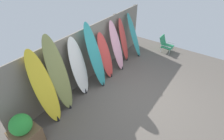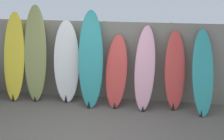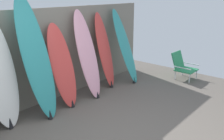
{
  "view_description": "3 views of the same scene",
  "coord_description": "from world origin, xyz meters",
  "px_view_note": "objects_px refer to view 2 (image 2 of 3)",
  "views": [
    {
      "loc": [
        -3.65,
        -1.46,
        3.75
      ],
      "look_at": [
        -0.49,
        0.78,
        1.0
      ],
      "focal_mm": 28.0,
      "sensor_mm": 36.0,
      "label": 1
    },
    {
      "loc": [
        1.26,
        -4.77,
        2.75
      ],
      "look_at": [
        0.36,
        0.79,
        1.05
      ],
      "focal_mm": 50.0,
      "sensor_mm": 36.0,
      "label": 2
    },
    {
      "loc": [
        -2.43,
        -1.96,
        2.08
      ],
      "look_at": [
        0.48,
        0.54,
        0.87
      ],
      "focal_mm": 40.0,
      "sensor_mm": 36.0,
      "label": 3
    }
  ],
  "objects_px": {
    "surfboard_olive_1": "(35,54)",
    "surfboard_red_4": "(116,72)",
    "surfboard_yellow_0": "(14,57)",
    "surfboard_white_2": "(67,63)",
    "surfboard_teal_7": "(203,73)",
    "surfboard_teal_3": "(91,60)",
    "surfboard_pink_5": "(145,69)",
    "surfboard_red_6": "(175,71)"
  },
  "relations": [
    {
      "from": "surfboard_teal_3",
      "to": "surfboard_white_2",
      "type": "bearing_deg",
      "value": 167.3
    },
    {
      "from": "surfboard_yellow_0",
      "to": "surfboard_teal_7",
      "type": "distance_m",
      "value": 4.17
    },
    {
      "from": "surfboard_olive_1",
      "to": "surfboard_teal_7",
      "type": "distance_m",
      "value": 3.68
    },
    {
      "from": "surfboard_red_4",
      "to": "surfboard_teal_3",
      "type": "bearing_deg",
      "value": -175.35
    },
    {
      "from": "surfboard_teal_3",
      "to": "surfboard_pink_5",
      "type": "relative_size",
      "value": 1.18
    },
    {
      "from": "surfboard_teal_3",
      "to": "surfboard_pink_5",
      "type": "xyz_separation_m",
      "value": [
        1.17,
        0.02,
        -0.15
      ]
    },
    {
      "from": "surfboard_white_2",
      "to": "surfboard_teal_7",
      "type": "bearing_deg",
      "value": -3.01
    },
    {
      "from": "surfboard_white_2",
      "to": "surfboard_red_6",
      "type": "height_order",
      "value": "surfboard_white_2"
    },
    {
      "from": "surfboard_teal_3",
      "to": "surfboard_red_6",
      "type": "relative_size",
      "value": 1.25
    },
    {
      "from": "surfboard_white_2",
      "to": "surfboard_red_6",
      "type": "xyz_separation_m",
      "value": [
        2.39,
        -0.02,
        -0.08
      ]
    },
    {
      "from": "surfboard_olive_1",
      "to": "surfboard_teal_3",
      "type": "distance_m",
      "value": 1.31
    },
    {
      "from": "surfboard_white_2",
      "to": "surfboard_teal_3",
      "type": "relative_size",
      "value": 0.88
    },
    {
      "from": "surfboard_pink_5",
      "to": "surfboard_red_6",
      "type": "bearing_deg",
      "value": 9.03
    },
    {
      "from": "surfboard_yellow_0",
      "to": "surfboard_pink_5",
      "type": "relative_size",
      "value": 1.14
    },
    {
      "from": "surfboard_white_2",
      "to": "surfboard_teal_7",
      "type": "relative_size",
      "value": 1.07
    },
    {
      "from": "surfboard_red_4",
      "to": "surfboard_olive_1",
      "type": "bearing_deg",
      "value": 177.87
    },
    {
      "from": "surfboard_pink_5",
      "to": "surfboard_teal_7",
      "type": "relative_size",
      "value": 1.03
    },
    {
      "from": "surfboard_teal_3",
      "to": "surfboard_pink_5",
      "type": "height_order",
      "value": "surfboard_teal_3"
    },
    {
      "from": "surfboard_teal_3",
      "to": "surfboard_red_4",
      "type": "bearing_deg",
      "value": 4.65
    },
    {
      "from": "surfboard_olive_1",
      "to": "surfboard_red_6",
      "type": "distance_m",
      "value": 3.12
    },
    {
      "from": "surfboard_yellow_0",
      "to": "surfboard_teal_3",
      "type": "bearing_deg",
      "value": -2.16
    },
    {
      "from": "surfboard_olive_1",
      "to": "surfboard_white_2",
      "type": "height_order",
      "value": "surfboard_olive_1"
    },
    {
      "from": "surfboard_teal_7",
      "to": "surfboard_red_6",
      "type": "bearing_deg",
      "value": 166.14
    },
    {
      "from": "surfboard_pink_5",
      "to": "surfboard_red_6",
      "type": "xyz_separation_m",
      "value": [
        0.63,
        0.1,
        -0.05
      ]
    },
    {
      "from": "surfboard_white_2",
      "to": "surfboard_teal_3",
      "type": "distance_m",
      "value": 0.62
    },
    {
      "from": "surfboard_olive_1",
      "to": "surfboard_red_4",
      "type": "height_order",
      "value": "surfboard_olive_1"
    },
    {
      "from": "surfboard_yellow_0",
      "to": "surfboard_red_6",
      "type": "distance_m",
      "value": 3.61
    },
    {
      "from": "surfboard_red_4",
      "to": "surfboard_teal_7",
      "type": "distance_m",
      "value": 1.81
    },
    {
      "from": "surfboard_pink_5",
      "to": "surfboard_teal_7",
      "type": "xyz_separation_m",
      "value": [
        1.19,
        -0.04,
        -0.03
      ]
    },
    {
      "from": "surfboard_red_6",
      "to": "surfboard_teal_7",
      "type": "height_order",
      "value": "surfboard_teal_7"
    },
    {
      "from": "surfboard_red_6",
      "to": "surfboard_teal_3",
      "type": "bearing_deg",
      "value": -176.31
    },
    {
      "from": "surfboard_yellow_0",
      "to": "surfboard_teal_7",
      "type": "bearing_deg",
      "value": -1.24
    },
    {
      "from": "surfboard_olive_1",
      "to": "surfboard_teal_7",
      "type": "bearing_deg",
      "value": -2.13
    },
    {
      "from": "surfboard_white_2",
      "to": "surfboard_pink_5",
      "type": "bearing_deg",
      "value": -3.82
    },
    {
      "from": "surfboard_yellow_0",
      "to": "surfboard_white_2",
      "type": "bearing_deg",
      "value": 3.07
    },
    {
      "from": "surfboard_red_4",
      "to": "surfboard_red_6",
      "type": "relative_size",
      "value": 0.93
    },
    {
      "from": "surfboard_red_4",
      "to": "surfboard_red_6",
      "type": "height_order",
      "value": "surfboard_red_6"
    },
    {
      "from": "surfboard_teal_7",
      "to": "surfboard_yellow_0",
      "type": "bearing_deg",
      "value": 178.76
    },
    {
      "from": "surfboard_red_4",
      "to": "surfboard_pink_5",
      "type": "xyz_separation_m",
      "value": [
        0.61,
        -0.03,
        0.11
      ]
    },
    {
      "from": "surfboard_pink_5",
      "to": "surfboard_red_4",
      "type": "bearing_deg",
      "value": 177.24
    },
    {
      "from": "surfboard_teal_3",
      "to": "surfboard_red_4",
      "type": "xyz_separation_m",
      "value": [
        0.55,
        0.05,
        -0.26
      ]
    },
    {
      "from": "surfboard_yellow_0",
      "to": "surfboard_olive_1",
      "type": "xyz_separation_m",
      "value": [
        0.5,
        0.05,
        0.09
      ]
    }
  ]
}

